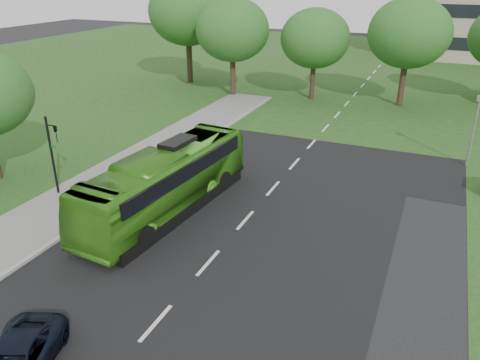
{
  "coord_description": "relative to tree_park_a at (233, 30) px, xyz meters",
  "views": [
    {
      "loc": [
        7.81,
        -16.57,
        11.26
      ],
      "look_at": [
        -0.76,
        3.09,
        1.6
      ],
      "focal_mm": 35.0,
      "sensor_mm": 36.0,
      "label": 1
    }
  ],
  "objects": [
    {
      "name": "ground",
      "position": [
        10.89,
        -24.59,
        -6.17
      ],
      "size": [
        160.0,
        160.0,
        0.0
      ],
      "primitive_type": "plane",
      "color": "black",
      "rests_on": "ground"
    },
    {
      "name": "bus",
      "position": [
        6.8,
        -23.09,
        -4.57
      ],
      "size": [
        3.64,
        11.7,
        3.21
      ],
      "primitive_type": "imported",
      "rotation": [
        0.0,
        0.0,
        -0.08
      ],
      "color": "#40901D",
      "rests_on": "ground"
    },
    {
      "name": "tree_park_c",
      "position": [
        15.37,
        2.72,
        0.14
      ],
      "size": [
        7.01,
        7.01,
        9.31
      ],
      "color": "black",
      "rests_on": "ground"
    },
    {
      "name": "tree_park_b",
      "position": [
        7.4,
        1.84,
        -0.61
      ],
      "size": [
        6.3,
        6.3,
        8.26
      ],
      "color": "black",
      "rests_on": "ground"
    },
    {
      "name": "tree_park_a",
      "position": [
        0.0,
        0.0,
        0.0
      ],
      "size": [
        6.85,
        6.85,
        9.1
      ],
      "color": "black",
      "rests_on": "ground"
    },
    {
      "name": "camera_pole",
      "position": [
        20.89,
        -10.54,
        -3.29
      ],
      "size": [
        0.45,
        0.41,
        4.46
      ],
      "rotation": [
        0.0,
        0.0,
        0.31
      ],
      "color": "gray",
      "rests_on": "ground"
    },
    {
      "name": "tree_park_f",
      "position": [
        -6.72,
        3.53,
        1.11
      ],
      "size": [
        8.03,
        8.03,
        10.72
      ],
      "color": "black",
      "rests_on": "ground"
    },
    {
      "name": "traffic_light",
      "position": [
        0.53,
        -24.03,
        -3.56
      ],
      "size": [
        0.72,
        0.22,
        4.45
      ],
      "rotation": [
        0.0,
        0.0,
        0.33
      ],
      "color": "black",
      "rests_on": "ground"
    },
    {
      "name": "street_surfaces",
      "position": [
        10.51,
        -1.84,
        -6.15
      ],
      "size": [
        120.0,
        120.0,
        0.15
      ],
      "color": "black",
      "rests_on": "ground"
    }
  ]
}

